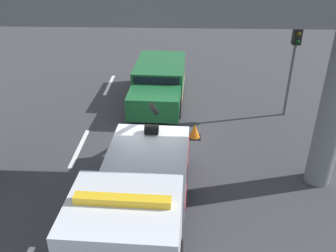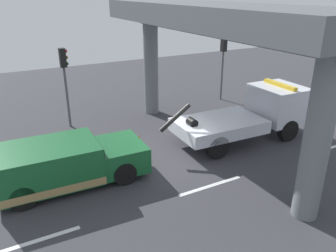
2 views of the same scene
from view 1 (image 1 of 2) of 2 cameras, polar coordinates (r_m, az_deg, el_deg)
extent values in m
cube|color=#38383D|center=(13.25, -2.55, -3.81)|extent=(60.00, 40.00, 0.10)
cube|color=silver|center=(18.89, -9.16, 6.37)|extent=(2.60, 0.16, 0.01)
cube|color=silver|center=(13.69, -13.65, -3.29)|extent=(2.60, 0.16, 0.01)
cube|color=silver|center=(10.80, -3.38, -6.01)|extent=(3.93, 2.55, 0.55)
cube|color=silver|center=(7.93, -6.74, -16.43)|extent=(2.13, 2.38, 1.65)
cube|color=black|center=(7.25, -7.83, -17.81)|extent=(0.14, 2.21, 0.66)
cube|color=maroon|center=(10.77, 3.04, -6.66)|extent=(3.65, 0.16, 0.20)
cylinder|color=black|center=(12.31, -2.16, 2.62)|extent=(1.42, 0.23, 1.07)
cylinder|color=black|center=(11.76, -2.56, -0.59)|extent=(0.38, 0.46, 0.36)
cube|color=yellow|center=(7.32, -7.15, -11.42)|extent=(0.31, 1.93, 0.16)
cylinder|color=black|center=(11.60, 2.30, -5.81)|extent=(1.01, 0.36, 1.00)
cylinder|color=black|center=(11.84, -7.86, -5.32)|extent=(1.01, 0.36, 1.00)
cube|color=#195B2D|center=(17.32, -1.22, 7.85)|extent=(3.54, 2.33, 1.35)
cube|color=#195B2D|center=(15.02, -2.16, 3.63)|extent=(1.81, 2.18, 0.95)
cube|color=black|center=(15.59, -1.85, 6.59)|extent=(0.13, 1.94, 0.59)
cube|color=#9E8451|center=(17.50, -1.20, 6.34)|extent=(3.56, 2.35, 0.28)
cylinder|color=black|center=(15.21, 1.52, 2.77)|extent=(0.85, 0.31, 0.84)
cylinder|color=black|center=(15.41, -5.64, 3.00)|extent=(0.85, 0.31, 0.84)
cylinder|color=black|center=(18.32, 2.10, 7.40)|extent=(0.85, 0.31, 0.84)
cylinder|color=black|center=(18.48, -3.90, 7.56)|extent=(0.85, 0.31, 0.84)
cylinder|color=slate|center=(11.39, 24.51, 2.86)|extent=(0.78, 0.78, 5.19)
cube|color=#4A4E52|center=(9.81, -3.97, 16.52)|extent=(0.50, 12.35, 0.36)
cylinder|color=#515456|center=(15.81, 18.44, 6.67)|extent=(0.12, 0.12, 3.05)
cube|color=black|center=(15.23, 19.60, 13.55)|extent=(0.28, 0.32, 0.90)
sphere|color=red|center=(15.01, 19.95, 14.48)|extent=(0.18, 0.18, 0.18)
sphere|color=#3A2D06|center=(15.08, 19.76, 13.38)|extent=(0.18, 0.18, 0.18)
sphere|color=black|center=(15.15, 19.57, 12.30)|extent=(0.18, 0.18, 0.18)
cone|color=orange|center=(13.83, 4.20, -0.79)|extent=(0.42, 0.42, 0.56)
cube|color=black|center=(13.96, 4.16, -1.73)|extent=(0.47, 0.47, 0.03)
camera|label=2|loc=(21.18, -35.36, 22.52)|focal=36.11mm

